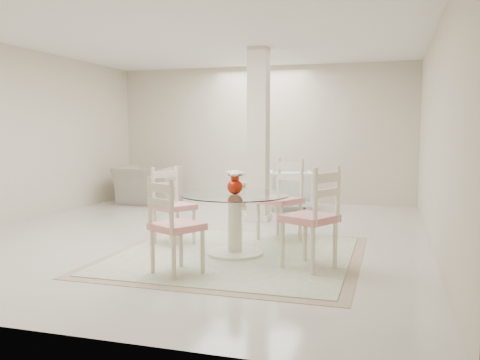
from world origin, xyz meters
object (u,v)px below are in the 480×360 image
(dining_table, at_px, (235,224))
(dining_chair_south, at_px, (171,219))
(recliner_taupe, at_px, (148,185))
(column, at_px, (258,135))
(red_vase, at_px, (235,182))
(dining_chair_east, at_px, (315,210))
(side_table, at_px, (244,196))
(armchair_white, at_px, (291,190))
(dining_chair_north, at_px, (283,193))
(dining_chair_west, at_px, (171,200))

(dining_table, xyz_separation_m, dining_chair_south, (-0.35, -0.96, 0.21))
(dining_table, height_order, recliner_taupe, recliner_taupe)
(dining_chair_south, distance_m, recliner_taupe, 5.10)
(recliner_taupe, bearing_deg, dining_chair_south, 118.50)
(column, bearing_deg, dining_table, -82.00)
(column, bearing_deg, red_vase, -81.98)
(dining_chair_east, height_order, side_table, dining_chair_east)
(red_vase, distance_m, side_table, 3.61)
(side_table, bearing_deg, armchair_white, 11.44)
(column, xyz_separation_m, red_vase, (0.32, -2.29, -0.51))
(red_vase, distance_m, dining_chair_east, 1.05)
(recliner_taupe, height_order, armchair_white, recliner_taupe)
(red_vase, xyz_separation_m, side_table, (-0.90, 3.44, -0.62))
(column, bearing_deg, dining_chair_east, -64.09)
(column, relative_size, dining_chair_south, 2.51)
(dining_chair_north, bearing_deg, armchair_white, 127.01)
(red_vase, relative_size, dining_chair_west, 0.25)
(dining_chair_west, bearing_deg, dining_table, -79.08)
(recliner_taupe, distance_m, side_table, 1.97)
(dining_table, height_order, dining_chair_north, dining_chair_north)
(dining_chair_east, xyz_separation_m, dining_chair_west, (-1.92, 0.71, -0.06))
(dining_chair_west, distance_m, side_table, 3.10)
(column, height_order, recliner_taupe, column)
(red_vase, distance_m, dining_chair_west, 1.06)
(red_vase, bearing_deg, column, 98.02)
(column, height_order, dining_chair_north, column)
(dining_chair_north, bearing_deg, dining_chair_west, -126.93)
(column, relative_size, red_vase, 9.96)
(dining_table, bearing_deg, column, 98.00)
(dining_chair_west, bearing_deg, armchair_white, 15.89)
(side_table, bearing_deg, dining_chair_south, -82.97)
(dining_table, relative_size, dining_chair_south, 1.14)
(dining_chair_south, xyz_separation_m, recliner_taupe, (-2.50, 4.44, -0.20))
(dining_table, bearing_deg, dining_chair_west, 159.59)
(dining_chair_west, xyz_separation_m, armchair_white, (0.90, 3.25, -0.21))
(dining_chair_west, xyz_separation_m, recliner_taupe, (-1.90, 3.13, -0.20))
(dining_chair_west, bearing_deg, dining_chair_east, -78.99)
(column, relative_size, side_table, 5.52)
(red_vase, relative_size, armchair_white, 0.35)
(red_vase, xyz_separation_m, dining_chair_east, (0.96, -0.35, -0.22))
(recliner_taupe, xyz_separation_m, armchair_white, (2.80, 0.12, -0.01))
(side_table, bearing_deg, red_vase, -75.39)
(dining_table, distance_m, side_table, 3.55)
(recliner_taupe, bearing_deg, dining_chair_west, 120.38)
(column, height_order, dining_chair_east, column)
(red_vase, height_order, dining_chair_north, dining_chair_north)
(column, relative_size, dining_table, 2.20)
(column, distance_m, red_vase, 2.37)
(dining_chair_east, height_order, dining_chair_west, dining_chair_east)
(column, distance_m, dining_chair_east, 3.03)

